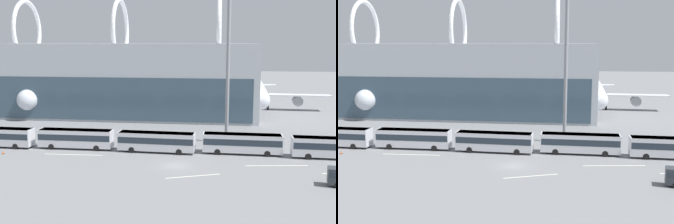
{
  "view_description": "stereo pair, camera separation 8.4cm",
  "coord_description": "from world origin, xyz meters",
  "views": [
    {
      "loc": [
        6.86,
        -61.11,
        18.37
      ],
      "look_at": [
        -4.56,
        25.36,
        4.0
      ],
      "focal_mm": 45.0,
      "sensor_mm": 36.0,
      "label": 1
    },
    {
      "loc": [
        6.94,
        -61.1,
        18.37
      ],
      "look_at": [
        -4.56,
        25.36,
        4.0
      ],
      "focal_mm": 45.0,
      "sensor_mm": 36.0,
      "label": 2
    }
  ],
  "objects": [
    {
      "name": "shuttle_bus_4",
      "position": [
        10.19,
        8.27,
        1.99
      ],
      "size": [
        13.1,
        3.0,
        3.39
      ],
      "rotation": [
        0.0,
        0.0,
        -0.02
      ],
      "color": "silver",
      "rests_on": "ground_plane"
    },
    {
      "name": "airliner_at_gate_near",
      "position": [
        -37.73,
        52.66,
        4.95
      ],
      "size": [
        40.11,
        43.34,
        15.67
      ],
      "rotation": [
        0.0,
        0.0,
        -1.65
      ],
      "color": "silver",
      "rests_on": "ground_plane"
    },
    {
      "name": "traffic_cone_2",
      "position": [
        -29.45,
        3.02,
        0.28
      ],
      "size": [
        0.43,
        0.43,
        0.59
      ],
      "color": "black",
      "rests_on": "ground_plane"
    },
    {
      "name": "shuttle_bus_3",
      "position": [
        -4.2,
        7.59,
        1.99
      ],
      "size": [
        13.15,
        3.27,
        3.39
      ],
      "rotation": [
        0.0,
        0.0,
        -0.04
      ],
      "color": "silver",
      "rests_on": "ground_plane"
    },
    {
      "name": "lane_stripe_3",
      "position": [
        15.1,
        2.0,
        0.0
      ],
      "size": [
        9.44,
        1.62,
        0.01
      ],
      "primitive_type": "cube",
      "rotation": [
        0.0,
        0.0,
        0.15
      ],
      "color": "silver",
      "rests_on": "ground_plane"
    },
    {
      "name": "airliner_at_gate_far",
      "position": [
        16.2,
        56.58,
        5.02
      ],
      "size": [
        39.21,
        39.03,
        14.76
      ],
      "rotation": [
        0.0,
        0.0,
        -1.61
      ],
      "color": "silver",
      "rests_on": "ground_plane"
    },
    {
      "name": "ground_plane",
      "position": [
        0.0,
        0.0,
        0.0
      ],
      "size": [
        440.0,
        440.0,
        0.0
      ],
      "primitive_type": "plane",
      "color": "slate"
    },
    {
      "name": "lane_stripe_4",
      "position": [
        2.98,
        -4.71,
        0.0
      ],
      "size": [
        7.51,
        3.16,
        0.01
      ],
      "primitive_type": "cube",
      "rotation": [
        0.0,
        0.0,
        0.38
      ],
      "color": "silver",
      "rests_on": "ground_plane"
    },
    {
      "name": "shuttle_bus_5",
      "position": [
        24.57,
        7.29,
        1.99
      ],
      "size": [
        13.11,
        3.04,
        3.39
      ],
      "rotation": [
        0.0,
        0.0,
        -0.02
      ],
      "color": "silver",
      "rests_on": "ground_plane"
    },
    {
      "name": "lane_stripe_0",
      "position": [
        -17.64,
        4.11,
        0.0
      ],
      "size": [
        9.85,
        0.61,
        0.01
      ],
      "primitive_type": "cube",
      "rotation": [
        0.0,
        0.0,
        0.04
      ],
      "color": "silver",
      "rests_on": "ground_plane"
    },
    {
      "name": "floodlight_mast",
      "position": [
        7.62,
        16.05,
        16.16
      ],
      "size": [
        2.18,
        2.18,
        27.93
      ],
      "color": "gray",
      "rests_on": "ground_plane"
    },
    {
      "name": "lane_stripe_5",
      "position": [
        -1.68,
        9.53,
        0.0
      ],
      "size": [
        6.19,
        1.16,
        0.01
      ],
      "primitive_type": "cube",
      "rotation": [
        0.0,
        0.0,
        0.15
      ],
      "color": "silver",
      "rests_on": "ground_plane"
    },
    {
      "name": "shuttle_bus_2",
      "position": [
        -18.58,
        8.14,
        1.99
      ],
      "size": [
        13.06,
        2.84,
        3.39
      ],
      "rotation": [
        0.0,
        0.0,
        0.0
      ],
      "color": "silver",
      "rests_on": "ground_plane"
    }
  ]
}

